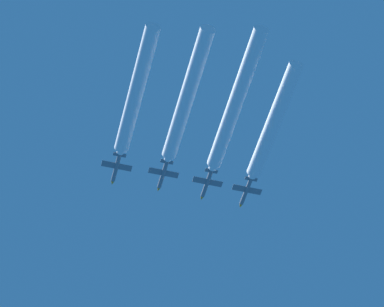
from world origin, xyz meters
The scene contains 8 objects.
jet_far_left centered at (-16.15, 0.47, 157.58)m, with size 7.23×10.53×2.53m.
jet_inner_left centered at (-4.97, -0.21, 157.57)m, with size 7.23×10.53×2.53m.
jet_center centered at (5.84, -0.26, 157.33)m, with size 7.23×10.53×2.53m.
jet_inner_right centered at (15.76, -0.01, 157.54)m, with size 7.23×10.53×2.53m.
smoke_trail_far_left centered at (-16.15, -21.91, 157.56)m, with size 3.36×35.04×3.36m.
smoke_trail_inner_left centered at (-4.97, -23.39, 157.54)m, with size 3.36×36.65×3.36m.
smoke_trail_center centered at (5.84, -24.83, 157.31)m, with size 3.36×39.43×3.36m.
smoke_trail_inner_right centered at (15.76, -21.40, 157.52)m, with size 3.36×33.06×3.36m.
Camera 1 is at (-31.38, -131.41, 2.34)m, focal length 80.61 mm.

